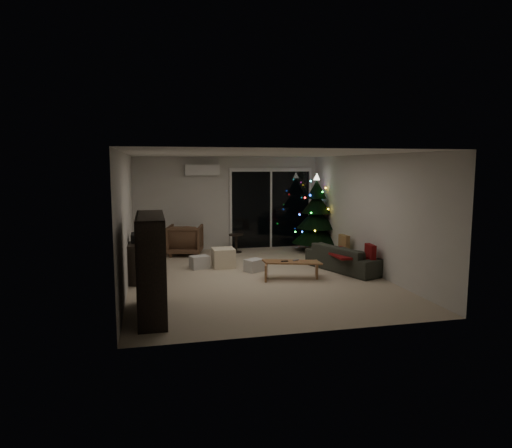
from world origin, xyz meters
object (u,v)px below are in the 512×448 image
Objects in this scene: bookshelf at (138,267)px; media_cabinet at (142,260)px; coffee_table at (292,270)px; christmas_tree at (316,213)px; armchair at (185,240)px; sofa at (345,258)px.

bookshelf reaches higher than media_cabinet.
coffee_table is 0.54× the size of christmas_tree.
sofa is at bearing 155.49° from armchair.
christmas_tree reaches higher than bookshelf.
bookshelf reaches higher than coffee_table.
bookshelf is 6.25m from christmas_tree.
christmas_tree is (3.42, -0.30, 0.64)m from armchair.
bookshelf is 2.41m from media_cabinet.
christmas_tree is at bearing 40.28° from bookshelf.
armchair is at bearing 86.36° from media_cabinet.
sofa is (3.26, -2.54, -0.12)m from armchair.
sofa is (4.30, -0.24, -0.11)m from media_cabinet.
armchair is at bearing 175.04° from christmas_tree.
armchair is 0.46× the size of sofa.
bookshelf is 0.83× the size of sofa.
sofa is at bearing 17.52° from media_cabinet.
armchair is 4.13m from sofa.
sofa is at bearing 22.20° from bookshelf.
christmas_tree reaches higher than media_cabinet.
bookshelf is 1.37× the size of coffee_table.
christmas_tree is (0.16, 2.24, 0.76)m from sofa.
sofa is 2.37m from christmas_tree.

